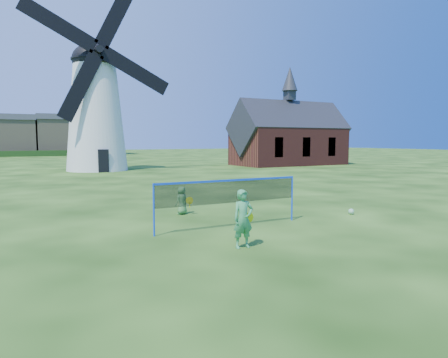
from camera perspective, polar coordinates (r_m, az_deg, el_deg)
The scene contains 7 objects.
ground at distance 13.26m, azimuth 0.27°, elevation -6.69°, with size 220.00×220.00×0.00m, color black.
windmill at distance 39.49m, azimuth -17.51°, elevation 9.51°, with size 12.59×5.46×16.84m.
chapel at distance 46.97m, azimuth 9.08°, elevation 5.76°, with size 12.99×6.30×10.99m.
badminton_net at distance 12.94m, azimuth 0.74°, elevation -1.87°, with size 5.05×0.05×1.55m.
player_girl at distance 10.58m, azimuth 2.70°, elevation -5.60°, with size 0.71×0.40×1.52m.
player_boy at distance 15.43m, azimuth -5.92°, elevation -3.01°, with size 0.66×0.49×1.05m.
play_ball at distance 16.11m, azimuth 17.38°, elevation -4.37°, with size 0.22×0.22×0.22m, color green.
Camera 1 is at (-6.21, -11.38, 2.79)m, focal length 32.65 mm.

